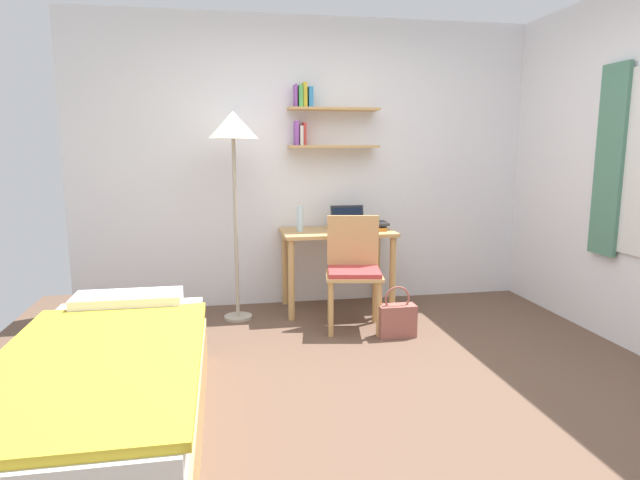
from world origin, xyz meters
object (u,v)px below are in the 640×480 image
desk (337,246)px  book_stack (376,226)px  standing_lamp (233,136)px  laptop (348,224)px  water_bottle (300,219)px  handbag (397,319)px  desk_chair (354,267)px  bed (105,393)px

desk → book_stack: bearing=-3.7°
standing_lamp → book_stack: 1.47m
desk → laptop: bearing=13.3°
standing_lamp → book_stack: size_ratio=7.75×
standing_lamp → water_bottle: size_ratio=7.62×
standing_lamp → handbag: standing_lamp is taller
standing_lamp → water_bottle: standing_lamp is taller
laptop → water_bottle: size_ratio=1.35×
standing_lamp → book_stack: bearing=4.4°
laptop → desk_chair: bearing=-98.5°
laptop → water_bottle: bearing=-177.0°
laptop → water_bottle: water_bottle is taller
desk_chair → water_bottle: bearing=125.4°
bed → book_stack: book_stack is taller
book_stack → desk: bearing=176.3°
water_bottle → handbag: size_ratio=0.57×
standing_lamp → water_bottle: bearing=12.3°
desk → bed: bearing=-129.4°
desk_chair → standing_lamp: standing_lamp is taller
laptop → bed: bearing=-130.9°
laptop → standing_lamp: bearing=-171.8°
handbag → laptop: bearing=103.8°
water_bottle → laptop: bearing=3.0°
bed → laptop: bearing=49.1°
bed → desk: desk is taller
water_bottle → handbag: (0.64, -0.79, -0.70)m
book_stack → handbag: 0.99m
desk → handbag: desk is taller
bed → handbag: size_ratio=5.07×
laptop → water_bottle: (-0.44, -0.02, 0.06)m
desk_chair → laptop: 0.60m
desk → book_stack: (0.35, -0.02, 0.18)m
bed → standing_lamp: size_ratio=1.17×
water_bottle → handbag: water_bottle is taller
bed → water_bottle: water_bottle is taller
bed → handbag: bearing=31.4°
standing_lamp → laptop: size_ratio=5.66×
desk → desk_chair: (0.03, -0.51, -0.08)m
bed → water_bottle: size_ratio=8.91×
desk → standing_lamp: standing_lamp is taller
laptop → handbag: (0.20, -0.81, -0.64)m
bed → laptop: (1.71, 1.98, 0.54)m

